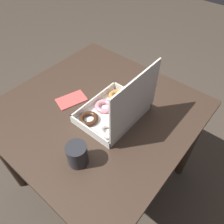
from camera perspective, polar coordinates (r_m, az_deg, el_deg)
name	(u,v)px	position (r m, az deg, el deg)	size (l,w,h in m)	color
ground_plane	(102,177)	(1.80, -2.62, -16.55)	(8.00, 8.00, 0.00)	#42382D
dining_table	(98,123)	(1.24, -3.65, -2.77)	(0.97, 0.97, 0.78)	#38281E
donut_box	(118,110)	(1.08, 1.65, 0.59)	(0.34, 0.26, 0.31)	silver
coffee_mug	(77,154)	(0.93, -9.06, -10.83)	(0.09, 0.09, 0.11)	#232328
paper_napkin	(71,100)	(1.22, -10.55, 3.17)	(0.18, 0.14, 0.01)	#CC4C47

